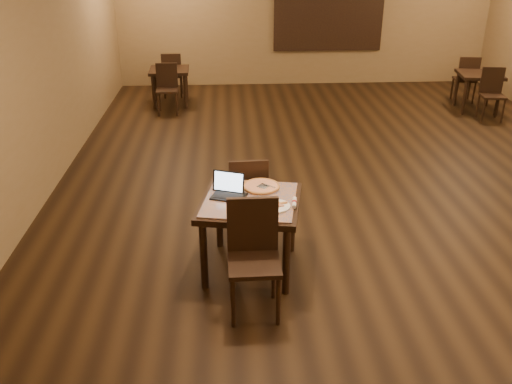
{
  "coord_description": "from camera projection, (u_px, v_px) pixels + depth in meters",
  "views": [
    {
      "loc": [
        -1.72,
        -6.95,
        3.01
      ],
      "look_at": [
        -1.47,
        -2.42,
        0.85
      ],
      "focal_mm": 38.0,
      "sensor_mm": 36.0,
      "label": 1
    }
  ],
  "objects": [
    {
      "name": "other_table_a_chair_near",
      "position": [
        492.0,
        91.0,
        9.59
      ],
      "size": [
        0.45,
        0.45,
        0.91
      ],
      "rotation": [
        0.0,
        0.0,
        -0.14
      ],
      "color": "black",
      "rests_on": "ground"
    },
    {
      "name": "laptop",
      "position": [
        229.0,
        190.0,
        5.14
      ],
      "size": [
        0.37,
        0.34,
        0.21
      ],
      "rotation": [
        0.0,
        0.0,
        -0.35
      ],
      "color": "black",
      "rests_on": "tiled_table"
    },
    {
      "name": "chair_main_near",
      "position": [
        253.0,
        250.0,
        4.62
      ],
      "size": [
        0.45,
        0.45,
        1.02
      ],
      "rotation": [
        0.0,
        0.0,
        0.02
      ],
      "color": "black",
      "rests_on": "ground"
    },
    {
      "name": "tiled_table",
      "position": [
        250.0,
        209.0,
        5.13
      ],
      "size": [
        1.07,
        1.07,
        0.76
      ],
      "rotation": [
        0.0,
        0.0,
        -0.18
      ],
      "color": "black",
      "rests_on": "ground"
    },
    {
      "name": "pizza_whole",
      "position": [
        261.0,
        186.0,
        5.3
      ],
      "size": [
        0.37,
        0.37,
        0.03
      ],
      "color": "beige",
      "rests_on": "pizza_pan"
    },
    {
      "name": "other_table_b",
      "position": [
        170.0,
        75.0,
        10.4
      ],
      "size": [
        0.76,
        0.76,
        0.69
      ],
      "rotation": [
        0.0,
        0.0,
        0.03
      ],
      "color": "black",
      "rests_on": "ground"
    },
    {
      "name": "pizza_slice",
      "position": [
        275.0,
        205.0,
        4.93
      ],
      "size": [
        0.2,
        0.2,
        0.02
      ],
      "primitive_type": null,
      "rotation": [
        0.0,
        0.0,
        0.2
      ],
      "color": "beige",
      "rests_on": "plate"
    },
    {
      "name": "napkin_roll",
      "position": [
        294.0,
        203.0,
        4.97
      ],
      "size": [
        0.06,
        0.19,
        0.04
      ],
      "rotation": [
        0.0,
        0.0,
        -0.15
      ],
      "color": "white",
      "rests_on": "tiled_table"
    },
    {
      "name": "other_table_b_chair_near",
      "position": [
        167.0,
        85.0,
        9.96
      ],
      "size": [
        0.4,
        0.4,
        0.9
      ],
      "rotation": [
        0.0,
        0.0,
        0.03
      ],
      "color": "black",
      "rests_on": "ground"
    },
    {
      "name": "ground",
      "position": [
        350.0,
        171.0,
        7.64
      ],
      "size": [
        10.0,
        10.0,
        0.0
      ],
      "primitive_type": "plane",
      "color": "black",
      "rests_on": "ground"
    },
    {
      "name": "wall_left",
      "position": [
        44.0,
        68.0,
        6.79
      ],
      "size": [
        0.02,
        10.0,
        3.0
      ],
      "primitive_type": "cube",
      "color": "olive",
      "rests_on": "ground"
    },
    {
      "name": "other_table_a",
      "position": [
        479.0,
        80.0,
        10.04
      ],
      "size": [
        0.85,
        0.85,
        0.7
      ],
      "rotation": [
        0.0,
        0.0,
        -0.14
      ],
      "color": "black",
      "rests_on": "ground"
    },
    {
      "name": "mural",
      "position": [
        329.0,
        11.0,
        11.48
      ],
      "size": [
        2.34,
        0.05,
        1.64
      ],
      "color": "#26518B",
      "rests_on": "wall_back"
    },
    {
      "name": "other_table_b_chair_far",
      "position": [
        172.0,
        72.0,
        10.9
      ],
      "size": [
        0.4,
        0.4,
        0.9
      ],
      "rotation": [
        0.0,
        0.0,
        3.17
      ],
      "color": "black",
      "rests_on": "ground"
    },
    {
      "name": "spatula",
      "position": [
        263.0,
        186.0,
        5.28
      ],
      "size": [
        0.25,
        0.23,
        0.01
      ],
      "primitive_type": "cube",
      "rotation": [
        0.0,
        0.0,
        0.89
      ],
      "color": "silver",
      "rests_on": "pizza_whole"
    },
    {
      "name": "other_table_a_chair_far",
      "position": [
        466.0,
        77.0,
        10.55
      ],
      "size": [
        0.45,
        0.45,
        0.91
      ],
      "rotation": [
        0.0,
        0.0,
        3.0
      ],
      "color": "black",
      "rests_on": "ground"
    },
    {
      "name": "wall_back",
      "position": [
        305.0,
        14.0,
        11.51
      ],
      "size": [
        8.0,
        0.02,
        3.0
      ],
      "primitive_type": "cube",
      "color": "olive",
      "rests_on": "ground"
    },
    {
      "name": "pizza_pan",
      "position": [
        261.0,
        188.0,
        5.31
      ],
      "size": [
        0.37,
        0.37,
        0.01
      ],
      "primitive_type": "cylinder",
      "color": "silver",
      "rests_on": "tiled_table"
    },
    {
      "name": "plate",
      "position": [
        275.0,
        206.0,
        4.93
      ],
      "size": [
        0.28,
        0.28,
        0.02
      ],
      "primitive_type": "cylinder",
      "color": "white",
      "rests_on": "tiled_table"
    },
    {
      "name": "chair_main_far",
      "position": [
        248.0,
        193.0,
        5.75
      ],
      "size": [
        0.43,
        0.43,
        0.94
      ],
      "rotation": [
        0.0,
        0.0,
        3.19
      ],
      "color": "black",
      "rests_on": "ground"
    }
  ]
}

